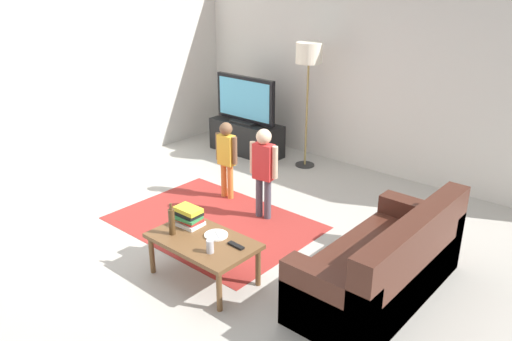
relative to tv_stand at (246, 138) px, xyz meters
name	(u,v)px	position (x,y,z in m)	size (l,w,h in m)	color
ground	(219,243)	(1.67, -2.30, -0.24)	(7.80, 7.80, 0.00)	#B2ADA3
wall_back	(370,74)	(1.67, 0.70, 1.11)	(6.00, 0.12, 2.70)	silver
wall_left	(55,79)	(-1.33, -2.30, 1.11)	(0.12, 6.00, 2.70)	silver
area_rug	(214,223)	(1.30, -2.01, -0.24)	(2.20, 1.60, 0.01)	#9E2D28
tv_stand	(246,138)	(0.00, 0.00, 0.00)	(1.20, 0.44, 0.50)	black
tv	(245,100)	(0.00, -0.02, 0.60)	(1.10, 0.28, 0.71)	black
couch	(387,268)	(3.45, -2.00, 0.05)	(0.80, 1.80, 0.86)	#472319
floor_lamp	(309,60)	(1.02, 0.15, 1.30)	(0.36, 0.36, 1.78)	#262626
child_near_tv	(226,153)	(0.93, -1.40, 0.35)	(0.33, 0.16, 0.99)	orange
child_center	(264,166)	(1.64, -1.52, 0.40)	(0.36, 0.17, 1.08)	#4C4C59
coffee_table	(203,244)	(2.03, -2.85, 0.13)	(1.00, 0.60, 0.42)	brown
book_stack	(189,216)	(1.73, -2.75, 0.26)	(0.29, 0.23, 0.18)	white
bottle	(172,221)	(1.75, -2.97, 0.31)	(0.06, 0.06, 0.31)	#4C3319
tv_remote	(236,246)	(2.35, -2.75, 0.19)	(0.17, 0.05, 0.02)	black
soda_can	(210,246)	(2.25, -2.97, 0.24)	(0.07, 0.07, 0.12)	silver
plate	(216,235)	(2.08, -2.73, 0.18)	(0.22, 0.22, 0.02)	white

